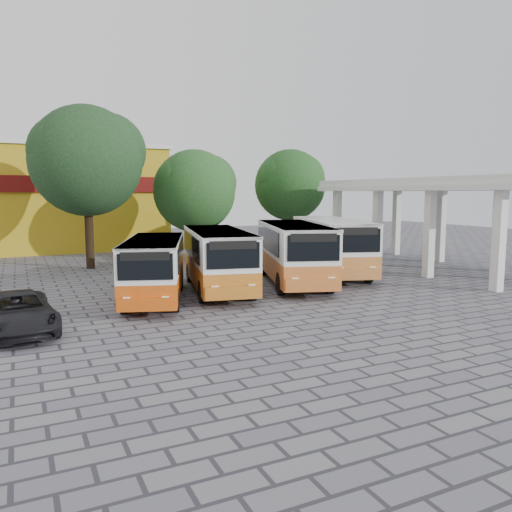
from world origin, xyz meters
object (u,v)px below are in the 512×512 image
bus_centre_left (218,256)px  bus_far_right (332,243)px  parked_car (18,313)px  bus_far_left (155,265)px  bus_centre_right (294,249)px

bus_centre_left → bus_far_right: bus_far_right is taller
bus_far_right → parked_car: bearing=-143.4°
bus_far_left → parked_car: bus_far_left is taller
bus_centre_left → bus_far_right: bearing=24.4°
bus_centre_right → parked_car: 13.18m
bus_centre_right → parked_car: bearing=-145.0°
bus_centre_left → bus_far_right: size_ratio=0.91×
bus_far_left → bus_centre_right: 7.31m
bus_centre_left → parked_car: bearing=-143.9°
bus_centre_left → bus_centre_right: 4.08m
bus_centre_right → bus_far_right: 3.73m
bus_centre_right → parked_car: bus_centre_right is taller
bus_far_left → bus_centre_right: bus_centre_right is taller
bus_far_left → bus_centre_left: size_ratio=0.94×
bus_centre_left → bus_centre_right: size_ratio=0.93×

